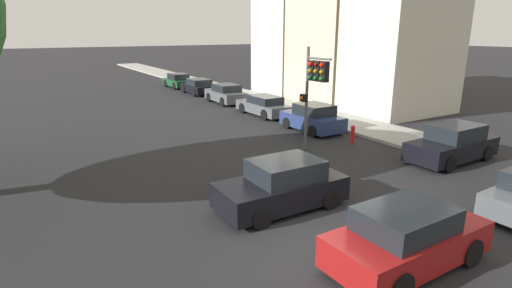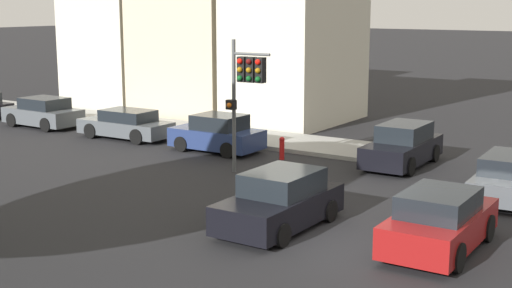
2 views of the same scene
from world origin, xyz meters
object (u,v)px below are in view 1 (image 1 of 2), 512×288
object	(u,v)px
crossing_car_0	(282,186)
traffic_signal	(314,79)
parked_car_1	(264,106)
crossing_car_2	(407,238)
parked_car_3	(199,87)
parked_car_2	(226,94)
parked_car_4	(178,81)
crossing_car_3	(453,144)
fire_hydrant	(353,134)
parked_car_0	(313,118)

from	to	relation	value
crossing_car_0	traffic_signal	bearing A→B (deg)	-137.19
crossing_car_0	parked_car_1	xyz separation A→B (m)	(7.43, 12.78, -0.09)
crossing_car_2	parked_car_3	distance (m)	29.19
parked_car_2	parked_car_4	bearing A→B (deg)	1.12
crossing_car_3	fire_hydrant	bearing A→B (deg)	-71.35
parked_car_0	fire_hydrant	bearing A→B (deg)	-178.47
crossing_car_2	parked_car_2	world-z (taller)	crossing_car_2
parked_car_1	parked_car_4	bearing A→B (deg)	-1.22
fire_hydrant	parked_car_2	bearing A→B (deg)	90.27
crossing_car_2	parked_car_2	xyz separation A→B (m)	(6.84, 22.75, -0.03)
crossing_car_3	crossing_car_2	bearing A→B (deg)	26.15
crossing_car_0	crossing_car_3	world-z (taller)	crossing_car_3
crossing_car_2	parked_car_2	size ratio (longest dim) A/B	1.01
traffic_signal	parked_car_2	size ratio (longest dim) A/B	1.16
crossing_car_0	crossing_car_3	distance (m)	9.13
crossing_car_3	parked_car_4	distance (m)	28.94
fire_hydrant	crossing_car_3	bearing A→B (deg)	-70.22
crossing_car_2	parked_car_1	bearing A→B (deg)	67.61
traffic_signal	parked_car_0	xyz separation A→B (m)	(2.67, 3.25, -2.71)
traffic_signal	crossing_car_0	world-z (taller)	traffic_signal
parked_car_4	parked_car_0	bearing A→B (deg)	179.28
traffic_signal	crossing_car_3	size ratio (longest dim) A/B	1.08
crossing_car_0	parked_car_3	size ratio (longest dim) A/B	0.98
traffic_signal	parked_car_0	bearing A→B (deg)	-131.97
crossing_car_0	crossing_car_2	distance (m)	4.34
crossing_car_3	crossing_car_0	bearing A→B (deg)	-0.59
crossing_car_2	parked_car_3	size ratio (longest dim) A/B	0.99
crossing_car_0	crossing_car_2	size ratio (longest dim) A/B	0.99
crossing_car_2	parked_car_1	xyz separation A→B (m)	(6.79, 17.08, -0.09)
crossing_car_3	parked_car_3	xyz separation A→B (m)	(-1.57, 23.97, -0.11)
crossing_car_3	parked_car_1	bearing A→B (deg)	-83.50
crossing_car_3	parked_car_3	world-z (taller)	crossing_car_3
parked_car_4	fire_hydrant	xyz separation A→B (m)	(0.10, -24.47, -0.19)
crossing_car_0	parked_car_1	world-z (taller)	crossing_car_0
traffic_signal	crossing_car_2	size ratio (longest dim) A/B	1.15
parked_car_2	crossing_car_2	bearing A→B (deg)	164.22
parked_car_0	parked_car_2	bearing A→B (deg)	-0.66
parked_car_1	fire_hydrant	world-z (taller)	parked_car_1
crossing_car_3	parked_car_0	distance (m)	7.71
parked_car_1	parked_car_2	size ratio (longest dim) A/B	1.09
parked_car_2	parked_car_4	size ratio (longest dim) A/B	1.04
traffic_signal	parked_car_3	distance (m)	20.10
parked_car_2	parked_car_3	distance (m)	5.60
crossing_car_3	parked_car_3	bearing A→B (deg)	-87.38
parked_car_0	parked_car_1	distance (m)	5.18
crossing_car_3	parked_car_3	size ratio (longest dim) A/B	1.05
crossing_car_0	parked_car_1	size ratio (longest dim) A/B	0.92
parked_car_0	parked_car_3	xyz separation A→B (m)	(0.13, 16.46, -0.09)
parked_car_0	parked_car_2	xyz separation A→B (m)	(0.04, 10.86, -0.02)
crossing_car_2	crossing_car_3	size ratio (longest dim) A/B	0.94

